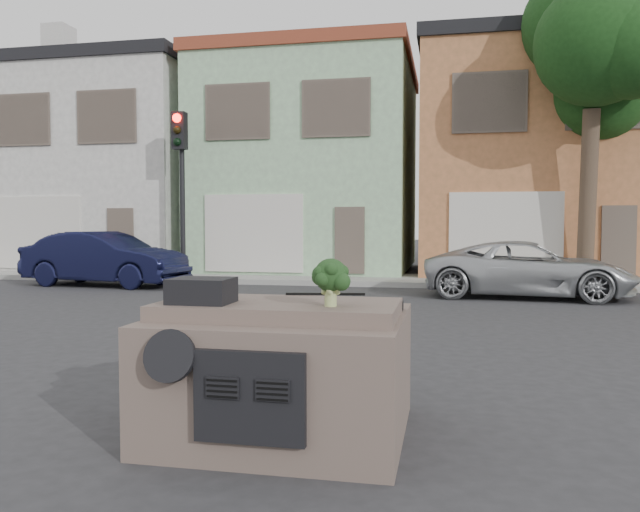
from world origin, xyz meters
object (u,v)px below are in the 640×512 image
(silver_pickup, at_px, (528,297))
(traffic_signal, at_px, (181,197))
(broccoli, at_px, (331,282))
(navy_sedan, at_px, (106,286))

(silver_pickup, xyz_separation_m, traffic_signal, (-9.72, 2.09, 2.55))
(traffic_signal, distance_m, broccoli, 14.65)
(silver_pickup, bearing_deg, traffic_signal, 83.31)
(silver_pickup, height_order, traffic_signal, traffic_signal)
(traffic_signal, relative_size, broccoli, 13.56)
(silver_pickup, bearing_deg, broccoli, 171.04)
(navy_sedan, distance_m, silver_pickup, 11.32)
(traffic_signal, height_order, broccoli, traffic_signal)
(silver_pickup, height_order, broccoli, broccoli)
(silver_pickup, distance_m, broccoli, 11.16)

